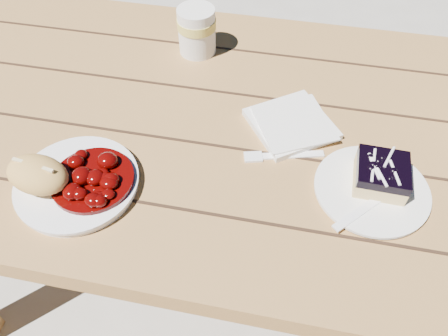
% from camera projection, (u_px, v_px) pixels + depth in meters
% --- Properties ---
extents(ground, '(60.00, 60.00, 0.00)m').
position_uv_depth(ground, '(279.00, 288.00, 1.46)').
color(ground, '#A59F95').
rests_on(ground, ground).
extents(picnic_table, '(2.00, 1.55, 0.75)m').
position_uv_depth(picnic_table, '(304.00, 180.00, 1.01)').
color(picnic_table, brown).
rests_on(picnic_table, ground).
extents(main_plate, '(0.22, 0.22, 0.02)m').
position_uv_depth(main_plate, '(78.00, 184.00, 0.79)').
color(main_plate, white).
rests_on(main_plate, picnic_table).
extents(goulash_stew, '(0.15, 0.15, 0.04)m').
position_uv_depth(goulash_stew, '(91.00, 174.00, 0.77)').
color(goulash_stew, '#4B0302').
rests_on(goulash_stew, main_plate).
extents(bread_roll, '(0.13, 0.09, 0.06)m').
position_uv_depth(bread_roll, '(38.00, 175.00, 0.76)').
color(bread_roll, '#DAA754').
rests_on(bread_roll, main_plate).
extents(dessert_plate, '(0.20, 0.20, 0.01)m').
position_uv_depth(dessert_plate, '(371.00, 190.00, 0.78)').
color(dessert_plate, white).
rests_on(dessert_plate, picnic_table).
extents(blueberry_cake, '(0.09, 0.09, 0.05)m').
position_uv_depth(blueberry_cake, '(381.00, 174.00, 0.77)').
color(blueberry_cake, '#E3C47C').
rests_on(blueberry_cake, dessert_plate).
extents(fork_dessert, '(0.13, 0.13, 0.00)m').
position_uv_depth(fork_dessert, '(361.00, 211.00, 0.75)').
color(fork_dessert, white).
rests_on(fork_dessert, dessert_plate).
extents(napkin_stack, '(0.21, 0.21, 0.01)m').
position_uv_depth(napkin_stack, '(291.00, 124.00, 0.89)').
color(napkin_stack, white).
rests_on(napkin_stack, picnic_table).
extents(fork_table, '(0.16, 0.07, 0.00)m').
position_uv_depth(fork_table, '(292.00, 155.00, 0.84)').
color(fork_table, white).
rests_on(fork_table, picnic_table).
extents(second_cup, '(0.09, 0.09, 0.11)m').
position_uv_depth(second_cup, '(197.00, 31.00, 1.02)').
color(second_cup, white).
rests_on(second_cup, picnic_table).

